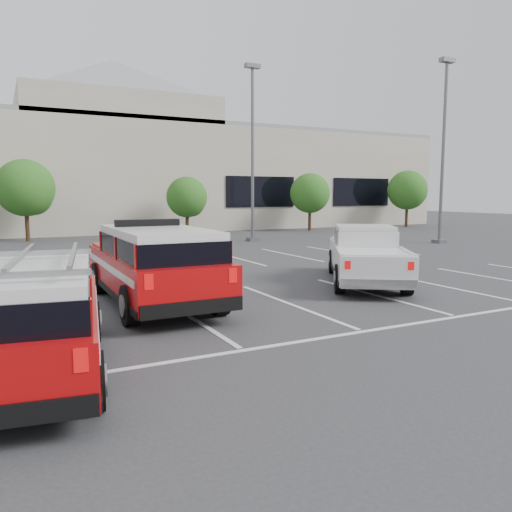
# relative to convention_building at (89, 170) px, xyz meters

# --- Properties ---
(ground) EXTENTS (120.00, 120.00, 0.00)m
(ground) POSITION_rel_convention_building_xyz_m (-0.18, -31.86, -4.72)
(ground) COLOR #323235
(ground) RESTS_ON ground
(stall_markings) EXTENTS (23.00, 15.00, 0.01)m
(stall_markings) POSITION_rel_convention_building_xyz_m (-0.18, -27.36, -4.71)
(stall_markings) COLOR silver
(stall_markings) RESTS_ON ground
(convention_building) EXTENTS (60.00, 16.99, 13.20)m
(convention_building) POSITION_rel_convention_building_xyz_m (0.00, 0.00, 0.00)
(convention_building) COLOR beige
(convention_building) RESTS_ON ground
(tree_mid_left) EXTENTS (3.37, 3.37, 4.85)m
(tree_mid_left) POSITION_rel_convention_building_xyz_m (-5.09, -9.82, -1.68)
(tree_mid_left) COLOR #3F2B19
(tree_mid_left) RESTS_ON ground
(tree_mid_right) EXTENTS (2.77, 2.77, 3.99)m
(tree_mid_right) POSITION_rel_convention_building_xyz_m (4.91, -9.82, -2.22)
(tree_mid_right) COLOR #3F2B19
(tree_mid_right) RESTS_ON ground
(tree_right) EXTENTS (3.07, 3.07, 4.42)m
(tree_right) POSITION_rel_convention_building_xyz_m (14.91, -9.82, -1.95)
(tree_right) COLOR #3F2B19
(tree_right) RESTS_ON ground
(tree_far_right) EXTENTS (3.37, 3.37, 4.85)m
(tree_far_right) POSITION_rel_convention_building_xyz_m (24.91, -9.82, -1.68)
(tree_far_right) COLOR #3F2B19
(tree_far_right) RESTS_ON ground
(light_pole_mid) EXTENTS (0.90, 0.60, 10.24)m
(light_pole_mid) POSITION_rel_convention_building_xyz_m (6.82, -15.86, 0.47)
(light_pole_mid) COLOR #59595E
(light_pole_mid) RESTS_ON ground
(light_pole_right) EXTENTS (0.90, 0.60, 10.24)m
(light_pole_right) POSITION_rel_convention_building_xyz_m (15.82, -21.86, 0.47)
(light_pole_right) COLOR #59595E
(light_pole_right) RESTS_ON ground
(fire_chief_suv) EXTENTS (2.25, 6.07, 2.13)m
(fire_chief_suv) POSITION_rel_convention_building_xyz_m (-3.23, -30.26, -3.85)
(fire_chief_suv) COLOR #AE080A
(fire_chief_suv) RESTS_ON ground
(white_pickup) EXTENTS (4.82, 5.93, 1.77)m
(white_pickup) POSITION_rel_convention_building_xyz_m (3.58, -30.19, -4.01)
(white_pickup) COLOR silver
(white_pickup) RESTS_ON ground
(ladder_suv) EXTENTS (2.67, 5.17, 1.94)m
(ladder_suv) POSITION_rel_convention_building_xyz_m (-6.30, -34.48, -3.94)
(ladder_suv) COLOR #AE080A
(ladder_suv) RESTS_ON ground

